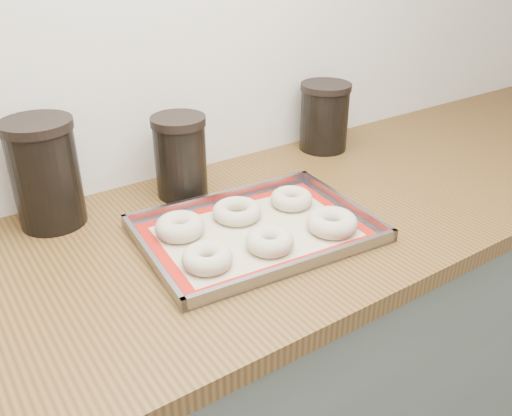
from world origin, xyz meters
TOP-DOWN VIEW (x-y plane):
  - cabinet at (0.00, 1.68)m, footprint 3.00×0.65m
  - countertop at (0.00, 1.68)m, footprint 3.06×0.68m
  - baking_tray at (-0.10, 1.63)m, footprint 0.49×0.37m
  - baking_mat at (-0.10, 1.63)m, footprint 0.44×0.33m
  - bagel_front_left at (-0.25, 1.58)m, footprint 0.10×0.10m
  - bagel_front_mid at (-0.12, 1.56)m, footprint 0.10×0.10m
  - bagel_front_right at (0.03, 1.55)m, footprint 0.11×0.11m
  - bagel_back_left at (-0.24, 1.71)m, footprint 0.11×0.11m
  - bagel_back_mid at (-0.11, 1.70)m, footprint 0.12×0.12m
  - bagel_back_right at (0.03, 1.69)m, footprint 0.12×0.12m
  - canister_left at (-0.43, 1.91)m, footprint 0.14×0.14m
  - canister_mid at (-0.14, 1.88)m, footprint 0.12×0.12m
  - canister_right at (0.31, 1.92)m, footprint 0.14×0.14m

SIDE VIEW (x-z plane):
  - cabinet at x=0.00m, z-range 0.00..0.86m
  - countertop at x=0.00m, z-range 0.86..0.90m
  - baking_mat at x=-0.10m, z-range 0.90..0.91m
  - baking_tray at x=-0.10m, z-range 0.89..0.92m
  - bagel_back_mid at x=-0.11m, z-range 0.90..0.94m
  - bagel_back_right at x=0.03m, z-range 0.90..0.94m
  - bagel_front_left at x=-0.25m, z-range 0.90..0.94m
  - bagel_front_mid at x=-0.12m, z-range 0.90..0.94m
  - bagel_front_right at x=0.03m, z-range 0.90..0.94m
  - bagel_back_left at x=-0.24m, z-range 0.90..0.94m
  - canister_right at x=0.31m, z-range 0.90..1.08m
  - canister_mid at x=-0.14m, z-range 0.90..1.09m
  - canister_left at x=-0.43m, z-range 0.90..1.13m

